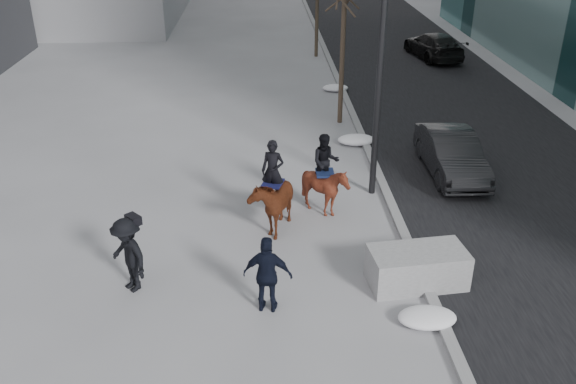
{
  "coord_description": "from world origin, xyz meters",
  "views": [
    {
      "loc": [
        -0.62,
        -11.81,
        8.03
      ],
      "look_at": [
        0.0,
        1.2,
        1.5
      ],
      "focal_mm": 38.0,
      "sensor_mm": 36.0,
      "label": 1
    }
  ],
  "objects_px": {
    "mounted_left": "(273,197)",
    "car_near": "(451,154)",
    "mounted_right": "(325,183)",
    "planter": "(417,267)"
  },
  "relations": [
    {
      "from": "mounted_left",
      "to": "car_near",
      "type": "bearing_deg",
      "value": 29.01
    },
    {
      "from": "planter",
      "to": "mounted_left",
      "type": "bearing_deg",
      "value": 139.11
    },
    {
      "from": "mounted_left",
      "to": "mounted_right",
      "type": "distance_m",
      "value": 1.58
    },
    {
      "from": "mounted_left",
      "to": "planter",
      "type": "bearing_deg",
      "value": -40.89
    },
    {
      "from": "car_near",
      "to": "mounted_right",
      "type": "relative_size",
      "value": 1.8
    },
    {
      "from": "car_near",
      "to": "mounted_left",
      "type": "height_order",
      "value": "mounted_left"
    },
    {
      "from": "car_near",
      "to": "mounted_right",
      "type": "height_order",
      "value": "mounted_right"
    },
    {
      "from": "mounted_left",
      "to": "mounted_right",
      "type": "xyz_separation_m",
      "value": [
        1.42,
        0.7,
        0.02
      ]
    },
    {
      "from": "planter",
      "to": "car_near",
      "type": "distance_m",
      "value": 6.32
    },
    {
      "from": "planter",
      "to": "mounted_left",
      "type": "distance_m",
      "value": 4.18
    }
  ]
}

